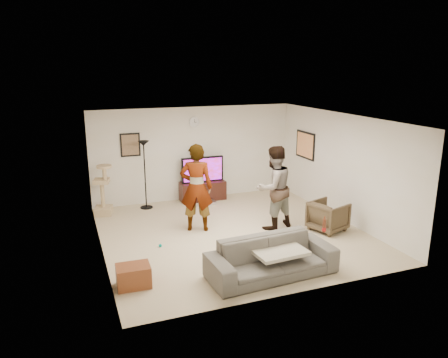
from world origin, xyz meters
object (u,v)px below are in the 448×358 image
object	(u,v)px
person_left	(196,188)
sofa	(272,258)
cat_tree	(102,190)
beer_bottle	(324,226)
person_right	(274,188)
floor_lamp	(145,175)
armchair	(328,216)
tv_stand	(203,191)
tv	(202,169)
side_table	(133,276)

from	to	relation	value
person_left	sofa	xyz separation A→B (m)	(0.57, -2.52, -0.65)
cat_tree	beer_bottle	xyz separation A→B (m)	(3.45, -4.29, 0.15)
cat_tree	person_right	bearing A→B (deg)	-33.00
cat_tree	floor_lamp	bearing A→B (deg)	7.28
person_left	sofa	distance (m)	2.66
sofa	beer_bottle	world-z (taller)	beer_bottle
floor_lamp	armchair	size ratio (longest dim) A/B	2.39
tv_stand	cat_tree	distance (m)	2.69
tv	cat_tree	xyz separation A→B (m)	(-2.65, -0.27, -0.23)
floor_lamp	person_left	distance (m)	2.07
floor_lamp	cat_tree	size ratio (longest dim) A/B	1.38
tv_stand	person_left	bearing A→B (deg)	-111.35
armchair	tv	bearing A→B (deg)	12.99
tv_stand	sofa	bearing A→B (deg)	-92.90
tv_stand	tv	size ratio (longest dim) A/B	1.06
beer_bottle	armchair	size ratio (longest dim) A/B	0.34
person_left	person_right	distance (m)	1.70
cat_tree	sofa	xyz separation A→B (m)	(2.42, -4.29, -0.30)
tv_stand	person_left	xyz separation A→B (m)	(-0.80, -2.05, 0.72)
side_table	sofa	bearing A→B (deg)	-11.34
tv_stand	armchair	distance (m)	3.65
floor_lamp	person_right	bearing A→B (deg)	-44.96
sofa	beer_bottle	xyz separation A→B (m)	(1.03, 0.00, 0.45)
armchair	cat_tree	bearing A→B (deg)	39.63
beer_bottle	sofa	bearing A→B (deg)	180.00
person_left	sofa	bearing A→B (deg)	123.63
person_left	floor_lamp	bearing A→B (deg)	-47.30
floor_lamp	sofa	world-z (taller)	floor_lamp
person_right	beer_bottle	bearing A→B (deg)	76.34
sofa	person_left	bearing A→B (deg)	99.60
person_right	sofa	world-z (taller)	person_right
cat_tree	sofa	world-z (taller)	cat_tree
floor_lamp	beer_bottle	distance (m)	5.03
tv_stand	tv	world-z (taller)	tv
sofa	cat_tree	bearing A→B (deg)	116.21
person_left	person_right	xyz separation A→B (m)	(1.63, -0.48, -0.04)
tv	tv_stand	bearing A→B (deg)	0.00
tv_stand	floor_lamp	bearing A→B (deg)	-175.03
beer_bottle	person_right	bearing A→B (deg)	89.18
person_left	armchair	xyz separation A→B (m)	(2.70, -1.06, -0.64)
sofa	beer_bottle	distance (m)	1.13
tv_stand	beer_bottle	bearing A→B (deg)	-80.03
person_right	cat_tree	bearing A→B (deg)	-45.84
cat_tree	beer_bottle	size ratio (longest dim) A/B	5.02
tv	beer_bottle	world-z (taller)	tv
person_right	beer_bottle	xyz separation A→B (m)	(-0.03, -2.03, -0.15)
sofa	person_right	bearing A→B (deg)	59.21
tv_stand	side_table	bearing A→B (deg)	-121.76
sofa	floor_lamp	bearing A→B (deg)	103.63
cat_tree	side_table	world-z (taller)	cat_tree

